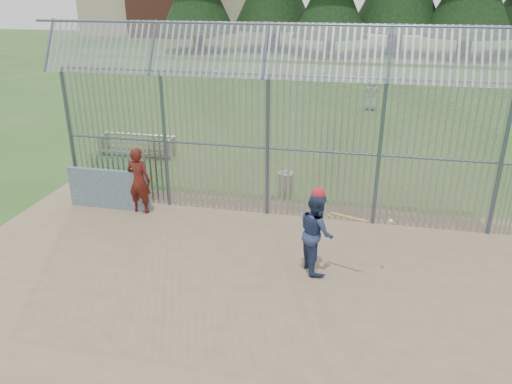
% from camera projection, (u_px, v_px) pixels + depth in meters
% --- Properties ---
extents(ground, '(120.00, 120.00, 0.00)m').
position_uv_depth(ground, '(237.00, 278.00, 11.32)').
color(ground, '#2D511E').
rests_on(ground, ground).
extents(dirt_infield, '(14.00, 10.00, 0.02)m').
position_uv_depth(dirt_infield, '(232.00, 290.00, 10.87)').
color(dirt_infield, '#756047').
rests_on(dirt_infield, ground).
extents(dugout_wall, '(2.50, 0.12, 1.20)m').
position_uv_depth(dugout_wall, '(109.00, 189.00, 14.59)').
color(dugout_wall, '#38566B').
rests_on(dugout_wall, dirt_infield).
extents(batter, '(1.04, 1.14, 1.90)m').
position_uv_depth(batter, '(316.00, 232.00, 11.29)').
color(batter, navy).
rests_on(batter, dirt_infield).
extents(onlooker, '(0.76, 0.55, 1.95)m').
position_uv_depth(onlooker, '(139.00, 180.00, 14.22)').
color(onlooker, maroon).
rests_on(onlooker, dirt_infield).
extents(bg_kid_standing, '(0.83, 0.54, 1.69)m').
position_uv_depth(bg_kid_standing, '(372.00, 94.00, 26.18)').
color(bg_kid_standing, gray).
rests_on(bg_kid_standing, ground).
extents(batting_gear, '(1.80, 0.48, 0.70)m').
position_uv_depth(batting_gear, '(323.00, 198.00, 10.92)').
color(batting_gear, red).
rests_on(batting_gear, ground).
extents(trash_can, '(0.56, 0.56, 0.82)m').
position_uv_depth(trash_can, '(286.00, 183.00, 15.68)').
color(trash_can, '#94989C').
rests_on(trash_can, ground).
extents(bleacher, '(3.00, 0.95, 0.72)m').
position_uv_depth(bleacher, '(137.00, 144.00, 19.41)').
color(bleacher, gray).
rests_on(bleacher, ground).
extents(backstop_fence, '(20.09, 0.81, 5.30)m').
position_uv_depth(backstop_fence, '(334.00, 140.00, 13.16)').
color(backstop_fence, '#47566B').
rests_on(backstop_fence, ground).
extents(distant_buildings, '(26.50, 10.50, 8.00)m').
position_uv_depth(distant_buildings, '(171.00, 6.00, 65.44)').
color(distant_buildings, brown).
rests_on(distant_buildings, ground).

